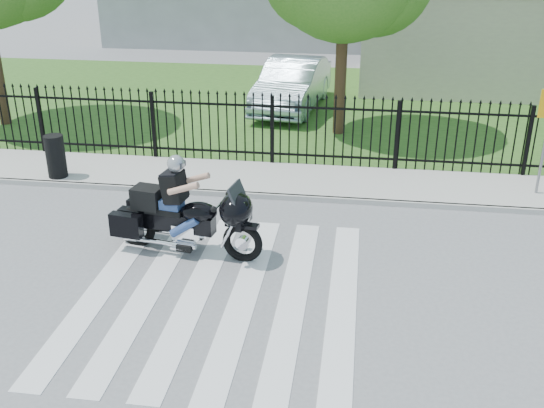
# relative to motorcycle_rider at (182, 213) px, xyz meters

# --- Properties ---
(ground) EXTENTS (120.00, 120.00, 0.00)m
(ground) POSITION_rel_motorcycle_rider_xyz_m (0.98, -1.35, -0.79)
(ground) COLOR slate
(ground) RESTS_ON ground
(crosswalk) EXTENTS (5.00, 5.50, 0.01)m
(crosswalk) POSITION_rel_motorcycle_rider_xyz_m (0.98, -1.35, -0.78)
(crosswalk) COLOR silver
(crosswalk) RESTS_ON ground
(sidewalk) EXTENTS (40.00, 2.00, 0.12)m
(sidewalk) POSITION_rel_motorcycle_rider_xyz_m (0.98, 3.65, -0.73)
(sidewalk) COLOR #ADAAA3
(sidewalk) RESTS_ON ground
(curb) EXTENTS (40.00, 0.12, 0.12)m
(curb) POSITION_rel_motorcycle_rider_xyz_m (0.98, 2.65, -0.73)
(curb) COLOR #ADAAA3
(curb) RESTS_ON ground
(grass_strip) EXTENTS (40.00, 12.00, 0.02)m
(grass_strip) POSITION_rel_motorcycle_rider_xyz_m (0.98, 10.65, -0.78)
(grass_strip) COLOR #2C521C
(grass_strip) RESTS_ON ground
(iron_fence) EXTENTS (26.00, 0.04, 1.80)m
(iron_fence) POSITION_rel_motorcycle_rider_xyz_m (0.98, 4.65, 0.12)
(iron_fence) COLOR black
(iron_fence) RESTS_ON ground
(building_low) EXTENTS (10.00, 6.00, 3.50)m
(building_low) POSITION_rel_motorcycle_rider_xyz_m (7.98, 14.65, 0.96)
(building_low) COLOR beige
(building_low) RESTS_ON ground
(motorcycle_rider) EXTENTS (2.89, 1.23, 1.92)m
(motorcycle_rider) POSITION_rel_motorcycle_rider_xyz_m (0.00, 0.00, 0.00)
(motorcycle_rider) COLOR black
(motorcycle_rider) RESTS_ON ground
(parked_car) EXTENTS (2.25, 4.98, 1.59)m
(parked_car) POSITION_rel_motorcycle_rider_xyz_m (0.85, 10.06, 0.03)
(parked_car) COLOR #97B0BE
(parked_car) RESTS_ON grass_strip
(litter_bin) EXTENTS (0.48, 0.48, 1.00)m
(litter_bin) POSITION_rel_motorcycle_rider_xyz_m (-3.87, 2.98, -0.17)
(litter_bin) COLOR black
(litter_bin) RESTS_ON sidewalk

